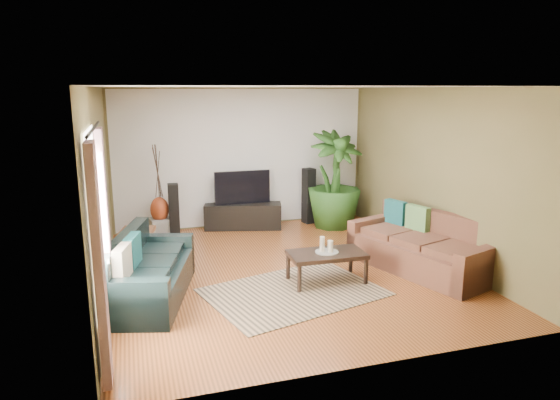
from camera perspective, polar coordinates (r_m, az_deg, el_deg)
name	(u,v)px	position (r m, az deg, el deg)	size (l,w,h in m)	color
floor	(284,271)	(7.56, 0.45, -8.10)	(5.50, 5.50, 0.00)	#9C5428
ceiling	(284,87)	(7.08, 0.48, 12.81)	(5.50, 5.50, 0.00)	white
wall_back	(242,158)	(9.82, -4.35, 4.82)	(5.00, 5.00, 0.00)	brown
wall_front	(373,235)	(4.72, 10.53, -3.93)	(5.00, 5.00, 0.00)	brown
wall_left	(101,193)	(6.89, -19.79, 0.76)	(5.50, 5.50, 0.00)	brown
wall_right	(434,174)	(8.29, 17.22, 2.84)	(5.50, 5.50, 0.00)	brown
backwall_panel	(242,158)	(9.81, -4.34, 4.81)	(4.90, 4.90, 0.00)	white
window_pane	(95,219)	(5.32, -20.34, -2.07)	(1.80, 1.80, 0.00)	white
curtain_near	(99,267)	(4.67, -19.97, -7.26)	(0.08, 0.35, 2.20)	gray
curtain_far	(105,224)	(6.10, -19.34, -2.59)	(0.08, 0.35, 2.20)	gray
curtain_rod	(93,129)	(5.17, -20.55, 7.66)	(0.03, 0.03, 1.90)	black
sofa_left	(151,267)	(6.70, -14.54, -7.44)	(1.92, 0.82, 0.85)	black
sofa_right	(421,243)	(7.78, 15.79, -4.70)	(2.18, 0.98, 0.85)	brown
area_rug	(294,292)	(6.81, 1.57, -10.47)	(2.24, 1.58, 0.01)	tan
coffee_table	(326,267)	(7.12, 5.33, -7.64)	(1.06, 0.58, 0.43)	black
candle_tray	(327,252)	(7.05, 5.37, -5.93)	(0.33, 0.33, 0.01)	gray
candle_tall	(322,244)	(7.02, 4.84, -5.03)	(0.07, 0.07, 0.21)	#EFDFC9
candle_mid	(331,246)	(7.00, 5.81, -5.30)	(0.07, 0.07, 0.16)	beige
candle_short	(330,245)	(7.10, 5.72, -5.15)	(0.07, 0.07, 0.14)	beige
tv_stand	(243,216)	(9.77, -4.25, -1.83)	(1.48, 0.44, 0.49)	black
television	(242,187)	(9.66, -4.33, 1.46)	(1.09, 0.06, 0.64)	black
speaker_left	(174,211)	(9.25, -12.03, -1.26)	(0.18, 0.20, 1.01)	black
speaker_right	(309,196)	(10.09, 3.29, 0.48)	(0.20, 0.22, 1.12)	black
potted_plant	(334,180)	(9.78, 6.20, 2.34)	(1.06, 1.06, 1.89)	#234C19
plant_pot	(333,220)	(9.95, 6.09, -2.25)	(0.35, 0.35, 0.27)	black
pedestal	(161,228)	(9.41, -13.49, -3.12)	(0.36, 0.36, 0.36)	gray
vase	(160,210)	(9.32, -13.60, -1.07)	(0.33, 0.33, 0.46)	#95381B
side_table	(138,246)	(8.19, -15.92, -5.03)	(0.50, 0.50, 0.53)	brown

